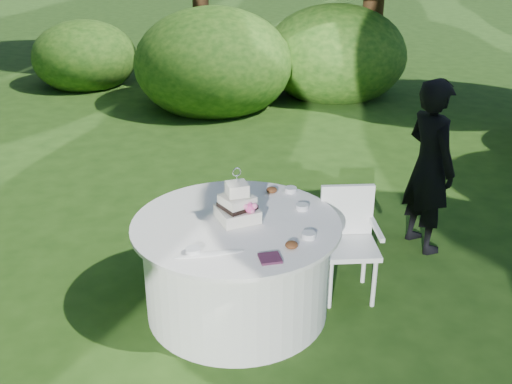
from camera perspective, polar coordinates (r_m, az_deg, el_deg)
ground at (r=4.83m, az=-1.77°, el=-11.03°), size 80.00×80.00×0.00m
napkins at (r=3.95m, az=1.35°, el=-6.33°), size 0.14×0.14×0.02m
feather_plume at (r=4.02m, az=-4.54°, el=-5.94°), size 0.48×0.07×0.01m
guest at (r=5.58m, az=16.20°, el=2.38°), size 0.48×0.64×1.60m
table at (r=4.62m, az=-1.83°, el=-7.10°), size 1.56×1.56×0.77m
cake at (r=4.41m, az=-1.77°, el=-1.35°), size 0.33×0.33×0.42m
chair at (r=4.85m, az=8.78°, el=-3.98°), size 0.50×0.49×0.89m
votives at (r=4.43m, az=1.91°, el=-2.56°), size 1.00×0.92×0.04m
petal_cups at (r=4.48m, az=2.37°, el=-2.19°), size 0.18×1.01×0.05m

